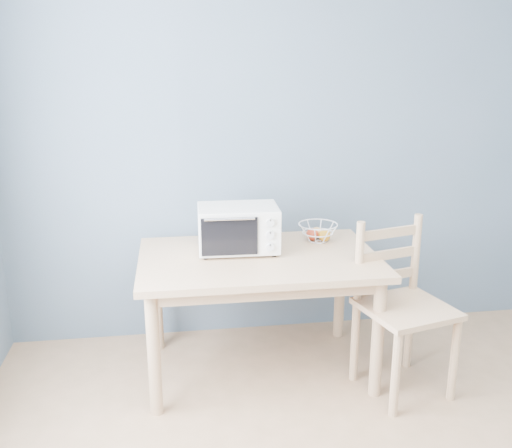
{
  "coord_description": "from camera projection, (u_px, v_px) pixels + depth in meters",
  "views": [
    {
      "loc": [
        -0.87,
        -1.46,
        1.87
      ],
      "look_at": [
        -0.4,
        1.72,
        0.93
      ],
      "focal_mm": 40.0,
      "sensor_mm": 36.0,
      "label": 1
    }
  ],
  "objects": [
    {
      "name": "dining_chair",
      "position": [
        401.0,
        309.0,
        3.26
      ],
      "size": [
        0.57,
        0.57,
        0.99
      ],
      "rotation": [
        0.0,
        0.0,
        0.26
      ],
      "color": "#DDB184",
      "rests_on": "ground"
    },
    {
      "name": "toaster_oven",
      "position": [
        235.0,
        228.0,
        3.39
      ],
      "size": [
        0.48,
        0.36,
        0.28
      ],
      "rotation": [
        0.0,
        0.0,
        -0.03
      ],
      "color": "white",
      "rests_on": "dining_table"
    },
    {
      "name": "room",
      "position": [
        477.0,
        260.0,
        1.67
      ],
      "size": [
        4.01,
        4.51,
        2.61
      ],
      "color": "tan",
      "rests_on": "ground"
    },
    {
      "name": "dining_table",
      "position": [
        259.0,
        272.0,
        3.38
      ],
      "size": [
        1.4,
        0.9,
        0.75
      ],
      "color": "#DDB184",
      "rests_on": "ground"
    },
    {
      "name": "fruit_basket",
      "position": [
        318.0,
        232.0,
        3.61
      ],
      "size": [
        0.33,
        0.33,
        0.11
      ],
      "rotation": [
        0.0,
        0.0,
        -0.42
      ],
      "color": "white",
      "rests_on": "dining_table"
    }
  ]
}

